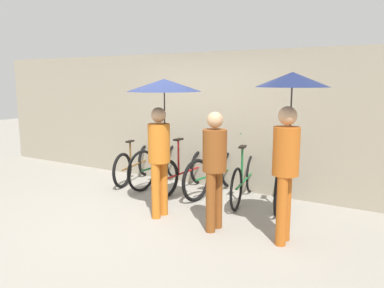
{
  "coord_description": "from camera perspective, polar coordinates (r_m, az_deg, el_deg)",
  "views": [
    {
      "loc": [
        3.2,
        -4.18,
        2.0
      ],
      "look_at": [
        0.23,
        0.88,
        1.0
      ],
      "focal_mm": 35.0,
      "sensor_mm": 36.0,
      "label": 1
    }
  ],
  "objects": [
    {
      "name": "ground_plane",
      "position": [
        5.63,
        -6.74,
        -11.2
      ],
      "size": [
        30.0,
        30.0,
        0.0
      ],
      "primitive_type": "plane",
      "color": "gray"
    },
    {
      "name": "back_wall",
      "position": [
        7.04,
        3.12,
        3.6
      ],
      "size": [
        11.43,
        0.12,
        2.52
      ],
      "color": "gray",
      "rests_on": "ground"
    },
    {
      "name": "parked_bicycle_0",
      "position": [
        7.59,
        -8.67,
        -3.02
      ],
      "size": [
        0.49,
        1.64,
        0.98
      ],
      "rotation": [
        0.0,
        0.0,
        1.75
      ],
      "color": "black",
      "rests_on": "ground"
    },
    {
      "name": "parked_bicycle_1",
      "position": [
        7.27,
        -4.73,
        -3.1
      ],
      "size": [
        0.44,
        1.86,
        1.1
      ],
      "rotation": [
        0.0,
        0.0,
        1.51
      ],
      "color": "black",
      "rests_on": "ground"
    },
    {
      "name": "parked_bicycle_2",
      "position": [
        6.89,
        -1.11,
        -4.15
      ],
      "size": [
        0.44,
        1.75,
        1.1
      ],
      "rotation": [
        0.0,
        0.0,
        1.52
      ],
      "color": "black",
      "rests_on": "ground"
    },
    {
      "name": "parked_bicycle_3",
      "position": [
        6.66,
        3.56,
        -4.48
      ],
      "size": [
        0.47,
        1.79,
        1.0
      ],
      "rotation": [
        0.0,
        0.0,
        1.42
      ],
      "color": "black",
      "rests_on": "ground"
    },
    {
      "name": "parked_bicycle_4",
      "position": [
        6.36,
        7.99,
        -5.31
      ],
      "size": [
        0.46,
        1.72,
        1.07
      ],
      "rotation": [
        0.0,
        0.0,
        1.73
      ],
      "color": "black",
      "rests_on": "ground"
    },
    {
      "name": "parked_bicycle_5",
      "position": [
        6.23,
        13.29,
        -5.79
      ],
      "size": [
        0.53,
        1.68,
        1.02
      ],
      "rotation": [
        0.0,
        0.0,
        1.79
      ],
      "color": "black",
      "rests_on": "ground"
    },
    {
      "name": "pedestrian_leading",
      "position": [
        5.43,
        -4.5,
        5.68
      ],
      "size": [
        1.08,
        1.08,
        2.02
      ],
      "rotation": [
        0.0,
        0.0,
        -0.06
      ],
      "color": "#C66B1E",
      "rests_on": "ground"
    },
    {
      "name": "pedestrian_center",
      "position": [
        4.94,
        3.46,
        -2.82
      ],
      "size": [
        0.32,
        0.32,
        1.6
      ],
      "rotation": [
        0.0,
        0.0,
        -0.08
      ],
      "color": "brown",
      "rests_on": "ground"
    },
    {
      "name": "pedestrian_trailing",
      "position": [
        4.65,
        14.63,
        4.3
      ],
      "size": [
        0.89,
        0.89,
        2.1
      ],
      "rotation": [
        0.0,
        0.0,
        0.02
      ],
      "color": "#B25619",
      "rests_on": "ground"
    }
  ]
}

